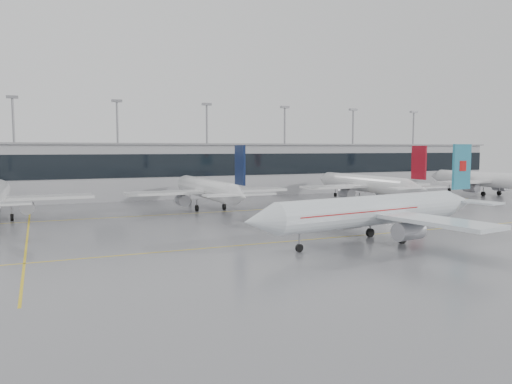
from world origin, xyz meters
name	(u,v)px	position (x,y,z in m)	size (l,w,h in m)	color
ground	(296,241)	(0.00, 0.00, 0.00)	(320.00, 320.00, 0.00)	slate
taxi_line_main	(296,241)	(0.00, 0.00, 0.01)	(120.00, 0.25, 0.01)	gold
taxi_line_north	(215,212)	(0.00, 30.00, 0.01)	(120.00, 0.25, 0.01)	gold
taxi_line_cross	(27,238)	(-30.00, 15.00, 0.01)	(0.25, 60.00, 0.01)	gold
terminal	(170,171)	(0.00, 62.00, 6.00)	(180.00, 15.00, 12.00)	#A3A3A7
terminal_glass	(179,165)	(0.00, 54.45, 7.50)	(180.00, 0.20, 5.00)	black
terminal_roof	(170,144)	(0.00, 62.00, 12.20)	(182.00, 16.00, 0.40)	gray
light_masts	(164,140)	(0.00, 68.00, 13.34)	(156.40, 1.00, 22.60)	gray
air_canada_jet	(379,210)	(9.11, -4.24, 3.75)	(37.25, 30.24, 11.79)	silver
parked_jet_c	(208,190)	(0.00, 33.69, 3.71)	(29.64, 36.96, 11.72)	white
parked_jet_d	(367,184)	(35.00, 33.69, 3.71)	(29.64, 36.96, 11.72)	white
parked_jet_e	(488,180)	(70.00, 33.69, 3.71)	(29.64, 36.96, 11.72)	white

